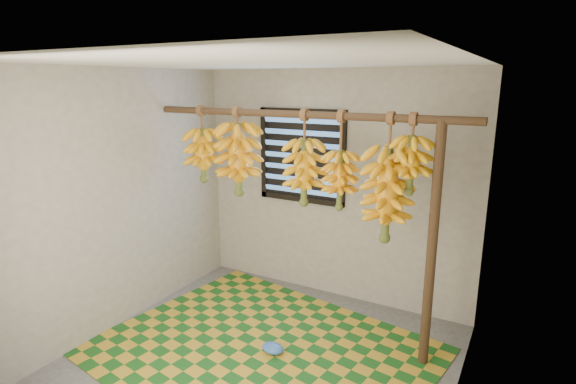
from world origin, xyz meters
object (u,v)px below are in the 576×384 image
Objects in this scene: plastic_bag at (273,348)px; banana_bunch_a at (203,155)px; banana_bunch_b at (238,159)px; banana_bunch_f at (411,165)px; banana_bunch_c at (304,172)px; support_post at (432,249)px; banana_bunch_e at (387,194)px; banana_bunch_d at (340,180)px; woven_mat at (261,351)px.

banana_bunch_a reaches higher than plastic_bag.
banana_bunch_f is at bearing 0.00° from banana_bunch_b.
plastic_bag is at bearing -93.61° from banana_bunch_c.
support_post is 9.88× the size of plastic_bag.
plastic_bag is at bearing -24.80° from banana_bunch_a.
banana_bunch_e reaches higher than plastic_bag.
banana_bunch_a reaches higher than support_post.
banana_bunch_a is 0.71× the size of banana_bunch_e.
banana_bunch_c is at bearing 180.00° from support_post.
banana_bunch_b and banana_bunch_d have the same top height.
banana_bunch_d and banana_bunch_f have the same top height.
plastic_bag is (0.11, 0.02, 0.05)m from woven_mat.
support_post is 1.92× the size of banana_bunch_e.
woven_mat is 3.69× the size of banana_bunch_a.
plastic_bag is 1.73m from banana_bunch_b.
support_post is 1.69m from woven_mat.
banana_bunch_d is at bearing 0.00° from banana_bunch_c.
woven_mat is at bearing -132.25° from banana_bunch_d.
banana_bunch_d is (0.37, 0.50, 1.42)m from plastic_bag.
banana_bunch_c is at bearing 0.00° from banana_bunch_b.
banana_bunch_b is 0.70m from banana_bunch_c.
banana_bunch_f reaches higher than support_post.
woven_mat is at bearing -104.85° from banana_bunch_c.
banana_bunch_b is at bearing -180.00° from banana_bunch_e.
banana_bunch_c reaches higher than plastic_bag.
support_post is 2.44× the size of banana_bunch_b.
banana_bunch_f is (2.03, 0.00, 0.08)m from banana_bunch_a.
banana_bunch_b is (-0.66, 0.50, 1.51)m from plastic_bag.
banana_bunch_d reaches higher than support_post.
support_post is 2.72× the size of banana_bunch_a.
banana_bunch_d is at bearing 0.00° from banana_bunch_a.
banana_bunch_c is (1.12, 0.00, -0.07)m from banana_bunch_a.
banana_bunch_a is at bearing 180.00° from banana_bunch_b.
banana_bunch_c is (-1.12, 0.00, 0.50)m from support_post.
plastic_bag reaches higher than woven_mat.
banana_bunch_b reaches higher than plastic_bag.
banana_bunch_f is (1.61, 0.00, 0.09)m from banana_bunch_b.
banana_bunch_a is at bearing 180.00° from banana_bunch_f.
banana_bunch_b is 1.61m from banana_bunch_f.
banana_bunch_d is at bearing 180.00° from banana_bunch_f.
banana_bunch_a is at bearing 180.00° from support_post.
woven_mat is 4.34× the size of banana_bunch_f.
banana_bunch_c is 0.93m from banana_bunch_f.
banana_bunch_b reaches higher than woven_mat.
support_post is 0.92m from banana_bunch_d.
banana_bunch_b is at bearing 180.00° from support_post.
banana_bunch_d is at bearing 180.00° from support_post.
banana_bunch_f is (0.17, -0.00, 0.26)m from banana_bunch_e.
banana_bunch_c is at bearing 180.00° from banana_bunch_d.
banana_bunch_c is (0.03, 0.50, 1.45)m from plastic_bag.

